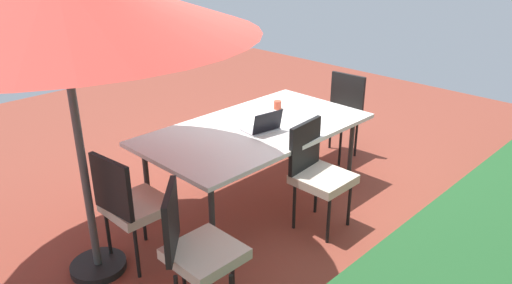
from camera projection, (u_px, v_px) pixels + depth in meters
The scene contains 10 objects.
ground_plane at pixel (256, 199), 5.00m from camera, with size 10.00×10.00×0.02m, color brown.
hedge_row at pixel (495, 258), 3.33m from camera, with size 6.30×0.68×0.91m, color #235628.
dining_table at pixel (256, 131), 4.70m from camera, with size 2.24×1.22×0.78m.
patio_umbrella at pixel (57, 1), 3.11m from camera, with size 2.63×2.63×2.33m.
chair_north at pixel (318, 171), 4.33m from camera, with size 0.47×0.48×0.98m.
chair_northeast at pixel (195, 246), 3.29m from camera, with size 0.59×0.59×0.98m.
chair_west at pixel (340, 112), 5.75m from camera, with size 0.47×0.46×0.98m.
chair_east at pixel (130, 203), 3.82m from camera, with size 0.48×0.47×0.98m.
laptop at pixel (263, 127), 4.56m from camera, with size 0.35×0.29×0.21m.
cup at pixel (278, 105), 5.15m from camera, with size 0.08×0.08×0.09m, color #CC4C33.
Camera 1 is at (3.11, 3.06, 2.50)m, focal length 34.24 mm.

